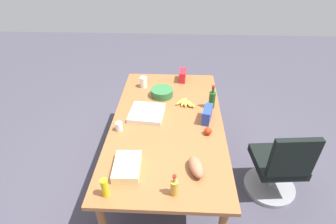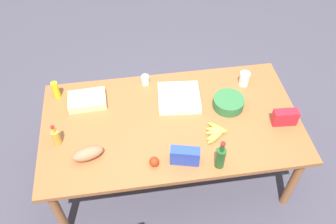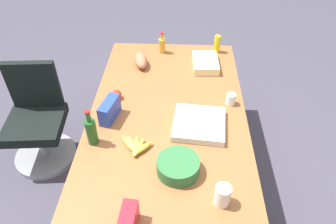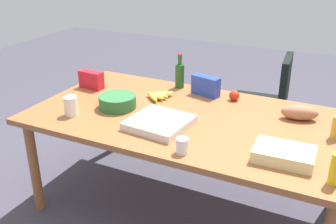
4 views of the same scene
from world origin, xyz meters
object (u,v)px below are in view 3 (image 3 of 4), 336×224
at_px(bread_loaf, 141,60).
at_px(mayo_jar, 222,195).
at_px(mustard_bottle, 217,44).
at_px(chip_bag_blue, 110,110).
at_px(apple_red, 116,94).
at_px(wine_bottle, 91,131).
at_px(dressing_bottle, 162,45).
at_px(chip_bag_red, 128,223).
at_px(sheet_cake, 205,63).
at_px(salad_bowl, 178,166).
at_px(conference_table, 167,122).
at_px(office_chair, 39,126).
at_px(banana_bunch, 135,146).
at_px(pizza_box, 199,124).
at_px(paper_cup, 231,99).

distance_m(bread_loaf, mayo_jar, 1.53).
bearing_deg(mustard_bottle, mayo_jar, 177.06).
xyz_separation_m(chip_bag_blue, apple_red, (0.23, -0.01, -0.04)).
relative_size(bread_loaf, wine_bottle, 0.87).
relative_size(dressing_bottle, wine_bottle, 0.73).
height_order(chip_bag_blue, chip_bag_red, chip_bag_blue).
distance_m(sheet_cake, apple_red, 0.87).
bearing_deg(sheet_cake, salad_bowl, 169.75).
distance_m(salad_bowl, wine_bottle, 0.62).
xyz_separation_m(conference_table, salad_bowl, (-0.51, -0.09, 0.11)).
height_order(office_chair, chip_bag_blue, office_chair).
relative_size(dressing_bottle, banana_bunch, 0.87).
relative_size(pizza_box, mayo_jar, 2.70).
bearing_deg(mayo_jar, conference_table, 25.10).
relative_size(office_chair, mustard_bottle, 5.56).
height_order(bread_loaf, mayo_jar, mayo_jar).
bearing_deg(dressing_bottle, conference_table, -174.10).
relative_size(sheet_cake, wine_bottle, 1.15).
bearing_deg(sheet_cake, banana_bunch, 153.92).
height_order(bread_loaf, wine_bottle, wine_bottle).
xyz_separation_m(office_chair, dressing_bottle, (0.66, -1.07, 0.48)).
relative_size(pizza_box, chip_bag_blue, 1.64).
xyz_separation_m(salad_bowl, mustard_bottle, (1.46, -0.34, 0.04)).
height_order(salad_bowl, mustard_bottle, mustard_bottle).
bearing_deg(salad_bowl, mayo_jar, -130.36).
height_order(office_chair, dressing_bottle, dressing_bottle).
distance_m(chip_bag_blue, banana_bunch, 0.37).
bearing_deg(sheet_cake, dressing_bottle, 60.25).
distance_m(salad_bowl, bread_loaf, 1.24).
bearing_deg(banana_bunch, conference_table, -30.25).
height_order(office_chair, salad_bowl, office_chair).
relative_size(conference_table, mayo_jar, 16.14).
xyz_separation_m(conference_table, office_chair, (0.26, 1.17, -0.33)).
relative_size(office_chair, bread_loaf, 3.82).
distance_m(conference_table, banana_bunch, 0.40).
distance_m(office_chair, banana_bunch, 1.22).
bearing_deg(pizza_box, chip_bag_blue, 89.57).
distance_m(sheet_cake, mustard_bottle, 0.29).
height_order(dressing_bottle, paper_cup, dressing_bottle).
bearing_deg(banana_bunch, mayo_jar, -125.91).
bearing_deg(chip_bag_blue, office_chair, 68.36).
relative_size(salad_bowl, paper_cup, 2.94).
height_order(pizza_box, bread_loaf, bread_loaf).
bearing_deg(conference_table, mustard_bottle, -24.02).
bearing_deg(chip_bag_red, wine_bottle, 27.57).
height_order(salad_bowl, paper_cup, salad_bowl).
bearing_deg(banana_bunch, chip_bag_blue, 36.69).
height_order(pizza_box, chip_bag_blue, chip_bag_blue).
relative_size(pizza_box, wine_bottle, 1.30).
height_order(pizza_box, dressing_bottle, dressing_bottle).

